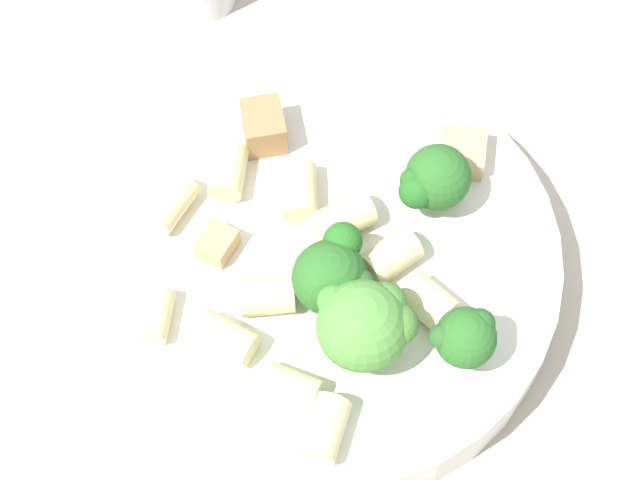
{
  "coord_description": "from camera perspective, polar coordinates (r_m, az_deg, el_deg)",
  "views": [
    {
      "loc": [
        0.15,
        -0.17,
        0.47
      ],
      "look_at": [
        0.0,
        0.0,
        0.05
      ],
      "focal_mm": 60.0,
      "sensor_mm": 36.0,
      "label": 1
    }
  ],
  "objects": [
    {
      "name": "broccoli_floret_1",
      "position": [
        0.46,
        0.62,
        -1.95
      ],
      "size": [
        0.04,
        0.04,
        0.04
      ],
      "color": "#93B766",
      "rests_on": "pasta_bowl"
    },
    {
      "name": "rigatoni_0",
      "position": [
        0.45,
        0.25,
        -10.01
      ],
      "size": [
        0.03,
        0.03,
        0.02
      ],
      "primitive_type": "cylinder",
      "rotation": [
        1.57,
        0.0,
        0.42
      ],
      "color": "beige",
      "rests_on": "pasta_bowl"
    },
    {
      "name": "chicken_chunk_1",
      "position": [
        0.52,
        -3.02,
        6.06
      ],
      "size": [
        0.03,
        0.03,
        0.02
      ],
      "primitive_type": "cube",
      "rotation": [
        0.0,
        0.0,
        2.47
      ],
      "color": "#A87A4C",
      "rests_on": "pasta_bowl"
    },
    {
      "name": "broccoli_floret_0",
      "position": [
        0.49,
        6.1,
        3.24
      ],
      "size": [
        0.03,
        0.04,
        0.04
      ],
      "color": "#84AD60",
      "rests_on": "pasta_bowl"
    },
    {
      "name": "rigatoni_8",
      "position": [
        0.47,
        -3.17,
        -2.71
      ],
      "size": [
        0.03,
        0.03,
        0.02
      ],
      "primitive_type": "cylinder",
      "rotation": [
        1.57,
        0.0,
        2.39
      ],
      "color": "beige",
      "rests_on": "pasta_bowl"
    },
    {
      "name": "rigatoni_6",
      "position": [
        0.47,
        5.81,
        -3.3
      ],
      "size": [
        0.02,
        0.02,
        0.02
      ],
      "primitive_type": "cylinder",
      "rotation": [
        1.57,
        0.0,
        1.52
      ],
      "color": "beige",
      "rests_on": "pasta_bowl"
    },
    {
      "name": "rigatoni_3",
      "position": [
        0.51,
        -4.83,
        3.75
      ],
      "size": [
        0.03,
        0.03,
        0.02
      ],
      "primitive_type": "cylinder",
      "rotation": [
        1.57,
        0.0,
        0.61
      ],
      "color": "beige",
      "rests_on": "pasta_bowl"
    },
    {
      "name": "broccoli_floret_3",
      "position": [
        0.45,
        2.49,
        -4.46
      ],
      "size": [
        0.04,
        0.04,
        0.05
      ],
      "color": "#9EC175",
      "rests_on": "pasta_bowl"
    },
    {
      "name": "rigatoni_10",
      "position": [
        0.47,
        -4.96,
        -5.31
      ],
      "size": [
        0.03,
        0.02,
        0.02
      ],
      "primitive_type": "cylinder",
      "rotation": [
        1.57,
        0.0,
        1.78
      ],
      "color": "beige",
      "rests_on": "pasta_bowl"
    },
    {
      "name": "chicken_chunk_2",
      "position": [
        0.52,
        7.56,
        4.66
      ],
      "size": [
        0.03,
        0.03,
        0.01
      ],
      "primitive_type": "cube",
      "rotation": [
        0.0,
        0.0,
        2.14
      ],
      "color": "tan",
      "rests_on": "pasta_bowl"
    },
    {
      "name": "pasta_bowl",
      "position": [
        0.51,
        -0.0,
        -1.3
      ],
      "size": [
        0.22,
        0.22,
        0.04
      ],
      "color": "silver",
      "rests_on": "ground_plane"
    },
    {
      "name": "rigatoni_2",
      "position": [
        0.48,
        -8.73,
        -4.01
      ],
      "size": [
        0.02,
        0.03,
        0.01
      ],
      "primitive_type": "cylinder",
      "rotation": [
        1.57,
        0.0,
        0.59
      ],
      "color": "beige",
      "rests_on": "pasta_bowl"
    },
    {
      "name": "rigatoni_4",
      "position": [
        0.46,
        -1.56,
        -7.8
      ],
      "size": [
        0.03,
        0.02,
        0.01
      ],
      "primitive_type": "cylinder",
      "rotation": [
        1.57,
        0.0,
        1.91
      ],
      "color": "beige",
      "rests_on": "pasta_bowl"
    },
    {
      "name": "broccoli_floret_2",
      "position": [
        0.45,
        7.66,
        -5.27
      ],
      "size": [
        0.03,
        0.03,
        0.04
      ],
      "color": "#93B766",
      "rests_on": "pasta_bowl"
    },
    {
      "name": "rigatoni_9",
      "position": [
        0.49,
        1.01,
        1.16
      ],
      "size": [
        0.03,
        0.03,
        0.02
      ],
      "primitive_type": "cylinder",
      "rotation": [
        1.57,
        0.0,
        2.8
      ],
      "color": "beige",
      "rests_on": "pasta_bowl"
    },
    {
      "name": "ground_plane",
      "position": [
        0.52,
        -0.0,
        -2.3
      ],
      "size": [
        2.0,
        2.0,
        0.0
      ],
      "primitive_type": "plane",
      "color": "#BCB29E"
    },
    {
      "name": "rigatoni_5",
      "position": [
        0.48,
        3.78,
        -0.9
      ],
      "size": [
        0.02,
        0.03,
        0.02
      ],
      "primitive_type": "cylinder",
      "rotation": [
        1.57,
        0.0,
        2.93
      ],
      "color": "beige",
      "rests_on": "pasta_bowl"
    },
    {
      "name": "rigatoni_1",
      "position": [
        0.5,
        -1.11,
        2.62
      ],
      "size": [
        0.03,
        0.03,
        0.02
      ],
      "primitive_type": "cylinder",
      "rotation": [
        1.57,
        0.0,
        0.75
      ],
      "color": "beige",
      "rests_on": "pasta_bowl"
    },
    {
      "name": "rigatoni_7",
      "position": [
        0.5,
        -7.94,
        1.92
      ],
      "size": [
        0.02,
        0.03,
        0.01
      ],
      "primitive_type": "cylinder",
      "rotation": [
        1.57,
        0.0,
        0.2
      ],
      "color": "beige",
      "rests_on": "pasta_bowl"
    },
    {
      "name": "chicken_chunk_0",
      "position": [
        0.49,
        -5.51,
        -0.2
      ],
      "size": [
        0.02,
        0.02,
        0.01
      ],
      "primitive_type": "cube",
      "rotation": [
        0.0,
        0.0,
        1.79
      ],
      "color": "tan",
      "rests_on": "pasta_bowl"
    }
  ]
}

